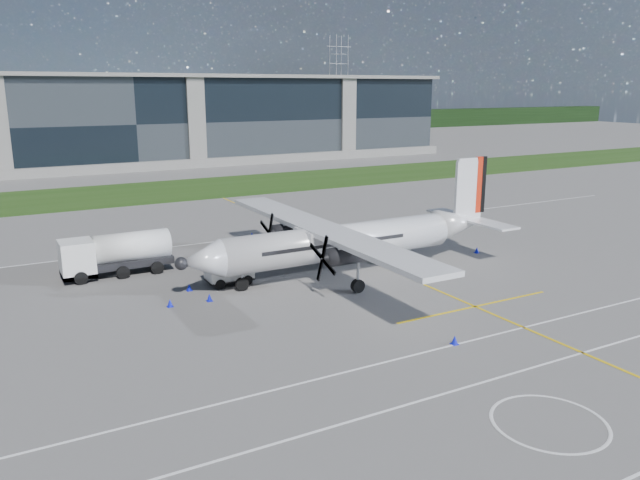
# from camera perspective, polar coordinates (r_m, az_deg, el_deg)

# --- Properties ---
(ground) EXTENTS (400.00, 400.00, 0.00)m
(ground) POSITION_cam_1_polar(r_m,az_deg,el_deg) (78.33, -11.16, 3.71)
(ground) COLOR #63605E
(ground) RESTS_ON ground
(grass_strip) EXTENTS (400.00, 18.00, 0.04)m
(grass_strip) POSITION_cam_1_polar(r_m,az_deg,el_deg) (85.88, -12.82, 4.51)
(grass_strip) COLOR #1F4011
(grass_strip) RESTS_ON ground
(terminal_building) EXTENTS (120.00, 20.00, 15.00)m
(terminal_building) POSITION_cam_1_polar(r_m,az_deg,el_deg) (116.09, -17.55, 10.27)
(terminal_building) COLOR black
(terminal_building) RESTS_ON ground
(tree_line) EXTENTS (400.00, 6.00, 6.00)m
(tree_line) POSITION_cam_1_polar(r_m,az_deg,el_deg) (175.44, -21.50, 9.46)
(tree_line) COLOR black
(tree_line) RESTS_ON ground
(pylon_east) EXTENTS (9.00, 4.60, 30.00)m
(pylon_east) POSITION_cam_1_polar(r_m,az_deg,el_deg) (213.15, 1.71, 14.21)
(pylon_east) COLOR gray
(pylon_east) RESTS_ON ground
(yellow_taxiway_centerline) EXTENTS (0.20, 70.00, 0.01)m
(yellow_taxiway_centerline) POSITION_cam_1_polar(r_m,az_deg,el_deg) (52.62, 2.16, -0.91)
(yellow_taxiway_centerline) COLOR yellow
(yellow_taxiway_centerline) RESTS_ON ground
(white_lane_line) EXTENTS (90.00, 0.15, 0.01)m
(white_lane_line) POSITION_cam_1_polar(r_m,az_deg,el_deg) (33.23, 19.60, -10.72)
(white_lane_line) COLOR white
(white_lane_line) RESTS_ON ground
(turboprop_aircraft) EXTENTS (25.58, 26.53, 7.96)m
(turboprop_aircraft) POSITION_cam_1_polar(r_m,az_deg,el_deg) (45.16, 2.81, 1.81)
(turboprop_aircraft) COLOR white
(turboprop_aircraft) RESTS_ON ground
(fuel_tanker_truck) EXTENTS (8.17, 2.66, 3.07)m
(fuel_tanker_truck) POSITION_cam_1_polar(r_m,az_deg,el_deg) (47.55, -18.78, -1.34)
(fuel_tanker_truck) COLOR white
(fuel_tanker_truck) RESTS_ON ground
(baggage_tug) EXTENTS (3.33, 2.00, 2.00)m
(baggage_tug) POSITION_cam_1_polar(r_m,az_deg,el_deg) (43.87, -8.31, -2.70)
(baggage_tug) COLOR silver
(baggage_tug) RESTS_ON ground
(ground_crew_person) EXTENTS (0.88, 0.99, 2.00)m
(ground_crew_person) POSITION_cam_1_polar(r_m,az_deg,el_deg) (44.19, -9.83, -2.63)
(ground_crew_person) COLOR #F25907
(ground_crew_person) RESTS_ON ground
(safety_cone_stbdwing) EXTENTS (0.36, 0.36, 0.50)m
(safety_cone_stbdwing) POSITION_cam_1_polar(r_m,az_deg,el_deg) (57.16, -6.25, 0.46)
(safety_cone_stbdwing) COLOR #0B12C3
(safety_cone_stbdwing) RESTS_ON ground
(safety_cone_nose_port) EXTENTS (0.36, 0.36, 0.50)m
(safety_cone_nose_port) POSITION_cam_1_polar(r_m,az_deg,el_deg) (40.71, -10.08, -5.19)
(safety_cone_nose_port) COLOR #0B12C3
(safety_cone_nose_port) RESTS_ON ground
(safety_cone_nose_stbd) EXTENTS (0.36, 0.36, 0.50)m
(safety_cone_nose_stbd) POSITION_cam_1_polar(r_m,az_deg,el_deg) (43.01, -11.87, -4.24)
(safety_cone_nose_stbd) COLOR #0B12C3
(safety_cone_nose_stbd) RESTS_ON ground
(safety_cone_portwing) EXTENTS (0.36, 0.36, 0.50)m
(safety_cone_portwing) POSITION_cam_1_polar(r_m,az_deg,el_deg) (34.38, 12.21, -8.92)
(safety_cone_portwing) COLOR #0B12C3
(safety_cone_portwing) RESTS_ON ground
(safety_cone_tail) EXTENTS (0.36, 0.36, 0.50)m
(safety_cone_tail) POSITION_cam_1_polar(r_m,az_deg,el_deg) (53.21, 14.15, -0.89)
(safety_cone_tail) COLOR #0B12C3
(safety_cone_tail) RESTS_ON ground
(safety_cone_fwd) EXTENTS (0.36, 0.36, 0.50)m
(safety_cone_fwd) POSITION_cam_1_polar(r_m,az_deg,el_deg) (40.20, -13.56, -5.61)
(safety_cone_fwd) COLOR #0B12C3
(safety_cone_fwd) RESTS_ON ground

